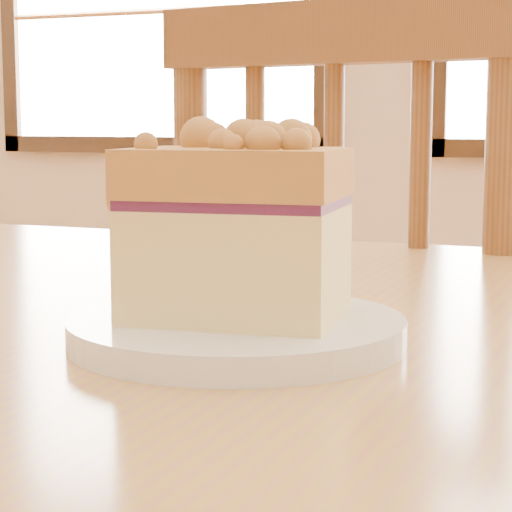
{
  "coord_description": "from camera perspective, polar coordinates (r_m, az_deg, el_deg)",
  "views": [
    {
      "loc": [
        0.37,
        -0.38,
        0.88
      ],
      "look_at": [
        0.15,
        0.17,
        0.8
      ],
      "focal_mm": 70.0,
      "sensor_mm": 36.0,
      "label": 1
    }
  ],
  "objects": [
    {
      "name": "plate",
      "position": [
        0.58,
        -1.12,
        -4.36
      ],
      "size": [
        0.2,
        0.2,
        0.02
      ],
      "color": "white",
      "rests_on": "cafe_table_main"
    },
    {
      "name": "cake_slice",
      "position": [
        0.57,
        -1.12,
        1.84
      ],
      "size": [
        0.13,
        0.1,
        0.12
      ],
      "rotation": [
        0.0,
        0.0,
        0.11
      ],
      "color": "#DDC57D",
      "rests_on": "plate"
    },
    {
      "name": "cafe_table_main",
      "position": [
        0.74,
        -2.85,
        -10.43
      ],
      "size": [
        1.19,
        0.8,
        0.75
      ],
      "rotation": [
        0.0,
        0.0,
        -0.01
      ],
      "color": "#B07244",
      "rests_on": "ground"
    },
    {
      "name": "cafe_chair_main",
      "position": [
        1.27,
        7.7,
        -9.16
      ],
      "size": [
        0.53,
        0.53,
        1.01
      ],
      "rotation": [
        0.0,
        0.0,
        2.98
      ],
      "color": "brown",
      "rests_on": "ground"
    }
  ]
}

